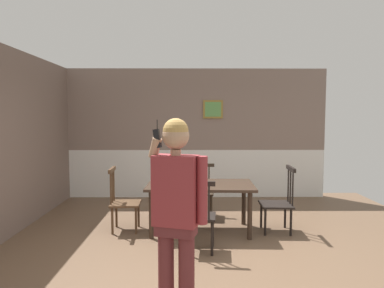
# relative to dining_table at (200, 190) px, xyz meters

# --- Properties ---
(ground_plane) EXTENTS (7.55, 7.55, 0.00)m
(ground_plane) POSITION_rel_dining_table_xyz_m (-0.03, -1.07, -0.66)
(ground_plane) COLOR brown
(room_back_partition) EXTENTS (5.67, 0.17, 2.82)m
(room_back_partition) POSITION_rel_dining_table_xyz_m (-0.03, 2.36, 0.70)
(room_back_partition) COLOR gray
(room_back_partition) RESTS_ON ground_plane
(dining_table) EXTENTS (1.66, 0.96, 0.75)m
(dining_table) POSITION_rel_dining_table_xyz_m (0.00, 0.00, 0.00)
(dining_table) COLOR #38281E
(dining_table) RESTS_ON ground_plane
(chair_near_window) EXTENTS (0.46, 0.46, 0.99)m
(chair_near_window) POSITION_rel_dining_table_xyz_m (-1.21, 0.04, -0.19)
(chair_near_window) COLOR #513823
(chair_near_window) RESTS_ON ground_plane
(chair_by_doorway) EXTENTS (0.52, 0.52, 0.93)m
(chair_by_doorway) POSITION_rel_dining_table_xyz_m (0.03, 0.84, -0.20)
(chair_by_doorway) COLOR #2D2319
(chair_by_doorway) RESTS_ON ground_plane
(chair_at_table_head) EXTENTS (0.50, 0.50, 1.02)m
(chair_at_table_head) POSITION_rel_dining_table_xyz_m (1.21, -0.04, -0.19)
(chair_at_table_head) COLOR black
(chair_at_table_head) RESTS_ON ground_plane
(chair_opposite_corner) EXTENTS (0.44, 0.44, 0.97)m
(chair_opposite_corner) POSITION_rel_dining_table_xyz_m (-0.03, -0.84, -0.18)
(chair_opposite_corner) COLOR black
(chair_opposite_corner) RESTS_ON ground_plane
(person_figure) EXTENTS (0.53, 0.31, 1.77)m
(person_figure) POSITION_rel_dining_table_xyz_m (-0.28, -2.40, 0.37)
(person_figure) COLOR brown
(person_figure) RESTS_ON ground_plane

